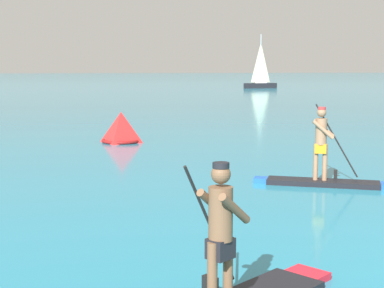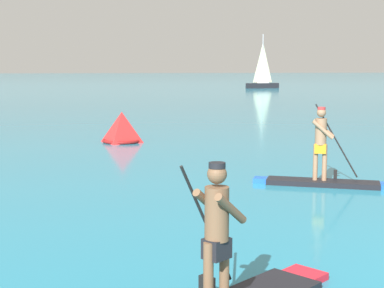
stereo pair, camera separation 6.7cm
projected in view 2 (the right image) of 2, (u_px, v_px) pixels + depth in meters
name	position (u px, v px, depth m)	size (l,w,h in m)	color
paddleboarder_near_left	(224.00, 285.00, 6.39)	(3.02, 2.45, 1.77)	black
paddleboarder_mid_center	(323.00, 169.00, 13.40)	(3.07, 1.60, 1.88)	black
race_marker_buoy	(122.00, 129.00, 20.98)	(1.55, 1.55, 1.10)	red
sailboat_right_horizon	(262.00, 80.00, 71.99)	(4.24, 1.86, 6.59)	black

